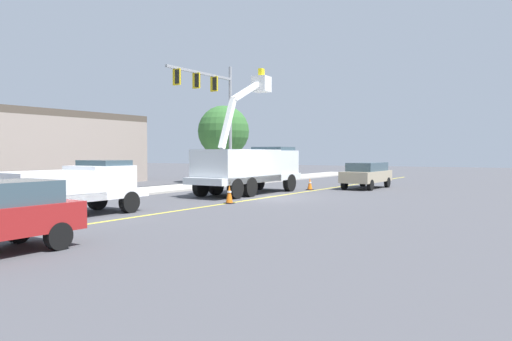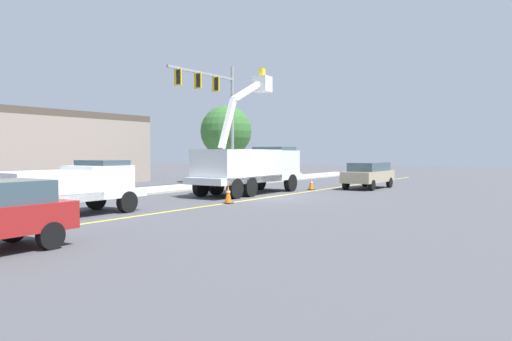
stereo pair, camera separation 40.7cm
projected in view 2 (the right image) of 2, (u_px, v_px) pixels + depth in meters
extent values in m
plane|color=#47474C|center=(266.00, 198.00, 25.48)|extent=(120.00, 120.00, 0.00)
cube|color=#B2ADA3|center=(156.00, 190.00, 29.97)|extent=(60.09, 8.81, 0.12)
cube|color=yellow|center=(266.00, 198.00, 25.48)|extent=(49.82, 4.51, 0.01)
cube|color=silver|center=(248.00, 178.00, 27.73)|extent=(8.39, 3.20, 0.36)
cube|color=silver|center=(273.00, 164.00, 29.88)|extent=(2.82, 2.57, 1.60)
cube|color=#384C56|center=(274.00, 152.00, 30.02)|extent=(1.98, 2.25, 0.64)
cube|color=silver|center=(238.00, 166.00, 26.89)|extent=(5.45, 2.95, 1.80)
cube|color=white|center=(227.00, 124.00, 25.98)|extent=(1.29, 0.44, 2.74)
cube|color=white|center=(248.00, 90.00, 27.38)|extent=(2.78, 0.64, 1.52)
cube|color=white|center=(262.00, 84.00, 28.42)|extent=(0.90, 0.90, 0.90)
cube|color=yellow|center=(262.00, 74.00, 28.40)|extent=(0.36, 0.24, 0.60)
cylinder|color=black|center=(259.00, 182.00, 30.76)|extent=(1.07, 0.43, 1.04)
cylinder|color=black|center=(291.00, 183.00, 29.50)|extent=(1.07, 0.43, 1.04)
cylinder|color=black|center=(216.00, 185.00, 27.15)|extent=(1.07, 0.43, 1.04)
cylinder|color=black|center=(250.00, 187.00, 25.90)|extent=(1.07, 0.43, 1.04)
cylinder|color=black|center=(201.00, 187.00, 26.06)|extent=(1.07, 0.43, 1.04)
cylinder|color=black|center=(235.00, 189.00, 24.81)|extent=(1.07, 0.43, 1.04)
cube|color=white|center=(71.00, 196.00, 18.16)|extent=(5.76, 2.58, 0.30)
cube|color=white|center=(98.00, 180.00, 19.16)|extent=(2.18, 2.10, 1.10)
cube|color=#384C56|center=(102.00, 167.00, 19.31)|extent=(1.49, 1.87, 0.56)
cube|color=white|center=(46.00, 187.00, 17.31)|extent=(3.53, 2.38, 1.10)
cylinder|color=black|center=(96.00, 199.00, 20.23)|extent=(0.86, 0.37, 0.84)
cylinder|color=black|center=(127.00, 202.00, 19.18)|extent=(0.86, 0.37, 0.84)
cylinder|color=black|center=(9.00, 208.00, 17.17)|extent=(0.86, 0.37, 0.84)
cylinder|color=black|center=(40.00, 211.00, 16.11)|extent=(0.86, 0.37, 0.84)
cube|color=tan|center=(368.00, 176.00, 31.82)|extent=(4.95, 2.31, 0.70)
cube|color=#384C56|center=(369.00, 167.00, 31.92)|extent=(3.59, 1.97, 0.60)
cylinder|color=black|center=(372.00, 185.00, 30.00)|extent=(0.70, 0.30, 0.68)
cylinder|color=black|center=(346.00, 184.00, 30.95)|extent=(0.70, 0.30, 0.68)
cylinder|color=black|center=(389.00, 182.00, 32.71)|extent=(0.70, 0.30, 0.68)
cylinder|color=black|center=(365.00, 182.00, 33.66)|extent=(0.70, 0.30, 0.68)
cylinder|color=black|center=(51.00, 236.00, 11.92)|extent=(0.70, 0.30, 0.68)
cylinder|color=black|center=(12.00, 229.00, 12.87)|extent=(0.70, 0.30, 0.68)
cube|color=black|center=(43.00, 228.00, 15.08)|extent=(0.40, 0.40, 0.04)
cone|color=orange|center=(42.00, 216.00, 15.07)|extent=(0.32, 0.32, 0.75)
cylinder|color=white|center=(42.00, 213.00, 15.06)|extent=(0.20, 0.20, 0.08)
cube|color=black|center=(228.00, 203.00, 22.60)|extent=(0.40, 0.40, 0.04)
cone|color=orange|center=(228.00, 194.00, 22.58)|extent=(0.32, 0.32, 0.84)
cylinder|color=white|center=(228.00, 192.00, 22.58)|extent=(0.20, 0.20, 0.08)
cube|color=black|center=(311.00, 190.00, 30.66)|extent=(0.40, 0.40, 0.04)
cone|color=orange|center=(311.00, 184.00, 30.65)|extent=(0.32, 0.32, 0.71)
cylinder|color=white|center=(311.00, 183.00, 30.65)|extent=(0.20, 0.20, 0.08)
cylinder|color=gray|center=(232.00, 126.00, 34.70)|extent=(0.22, 0.22, 8.40)
cube|color=gray|center=(202.00, 73.00, 31.88)|extent=(6.49, 0.73, 0.16)
cube|color=gold|center=(216.00, 84.00, 33.06)|extent=(0.17, 0.57, 1.00)
cube|color=black|center=(217.00, 84.00, 33.00)|extent=(0.23, 0.34, 0.84)
cube|color=gold|center=(198.00, 81.00, 31.51)|extent=(0.17, 0.57, 1.00)
cube|color=black|center=(199.00, 81.00, 31.46)|extent=(0.23, 0.34, 0.84)
cube|color=gold|center=(178.00, 77.00, 29.97)|extent=(0.17, 0.57, 1.00)
cube|color=black|center=(179.00, 77.00, 29.92)|extent=(0.23, 0.34, 0.84)
cube|color=gray|center=(15.00, 152.00, 33.88)|extent=(19.85, 8.10, 4.80)
cube|color=#4C4238|center=(14.00, 113.00, 33.78)|extent=(19.85, 8.10, 0.50)
cylinder|color=brown|center=(226.00, 166.00, 37.89)|extent=(0.32, 0.32, 2.60)
sphere|color=#33662D|center=(226.00, 131.00, 37.79)|extent=(3.96, 3.96, 3.96)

